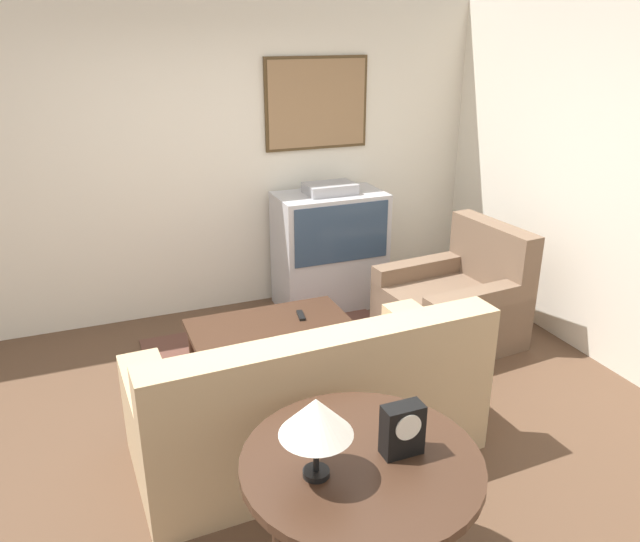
{
  "coord_description": "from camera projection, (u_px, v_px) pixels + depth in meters",
  "views": [
    {
      "loc": [
        -1.0,
        -3.16,
        2.43
      ],
      "look_at": [
        0.6,
        0.81,
        0.75
      ],
      "focal_mm": 35.0,
      "sensor_mm": 36.0,
      "label": 1
    }
  ],
  "objects": [
    {
      "name": "ground_plane",
      "position": [
        280.0,
        436.0,
        3.97
      ],
      "size": [
        12.0,
        12.0,
        0.0
      ],
      "primitive_type": "plane",
      "color": "brown"
    },
    {
      "name": "wall_right",
      "position": [
        629.0,
        191.0,
        4.39
      ],
      "size": [
        0.06,
        12.0,
        2.7
      ],
      "color": "silver",
      "rests_on": "ground_plane"
    },
    {
      "name": "area_rug",
      "position": [
        283.0,
        359.0,
        4.88
      ],
      "size": [
        2.01,
        1.47,
        0.01
      ],
      "color": "brown",
      "rests_on": "ground_plane"
    },
    {
      "name": "tv",
      "position": [
        330.0,
        249.0,
        5.68
      ],
      "size": [
        0.97,
        0.55,
        1.15
      ],
      "color": "#B7B7BC",
      "rests_on": "ground_plane"
    },
    {
      "name": "armchair",
      "position": [
        454.0,
        306.0,
        5.1
      ],
      "size": [
        1.05,
        0.96,
        0.96
      ],
      "rotation": [
        0.0,
        0.0,
        -1.49
      ],
      "color": "brown",
      "rests_on": "ground_plane"
    },
    {
      "name": "mantel_clock",
      "position": [
        402.0,
        430.0,
        2.61
      ],
      "size": [
        0.18,
        0.1,
        0.23
      ],
      "color": "black",
      "rests_on": "console_table"
    },
    {
      "name": "remote",
      "position": [
        301.0,
        315.0,
        4.73
      ],
      "size": [
        0.07,
        0.17,
        0.02
      ],
      "color": "black",
      "rests_on": "coffee_table"
    },
    {
      "name": "coffee_table",
      "position": [
        270.0,
        328.0,
        4.63
      ],
      "size": [
        1.19,
        0.63,
        0.38
      ],
      "color": "#3D2619",
      "rests_on": "ground_plane"
    },
    {
      "name": "couch",
      "position": [
        309.0,
        406.0,
        3.71
      ],
      "size": [
        2.05,
        0.99,
        0.94
      ],
      "rotation": [
        0.0,
        0.0,
        3.18
      ],
      "color": "tan",
      "rests_on": "ground_plane"
    },
    {
      "name": "wall_back",
      "position": [
        198.0,
        162.0,
        5.32
      ],
      "size": [
        12.0,
        0.1,
        2.7
      ],
      "color": "silver",
      "rests_on": "ground_plane"
    },
    {
      "name": "table_lamp",
      "position": [
        316.0,
        418.0,
        2.41
      ],
      "size": [
        0.3,
        0.3,
        0.36
      ],
      "color": "black",
      "rests_on": "console_table"
    },
    {
      "name": "console_table",
      "position": [
        362.0,
        473.0,
        2.63
      ],
      "size": [
        1.03,
        1.03,
        0.75
      ],
      "color": "#3D2619",
      "rests_on": "ground_plane"
    }
  ]
}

